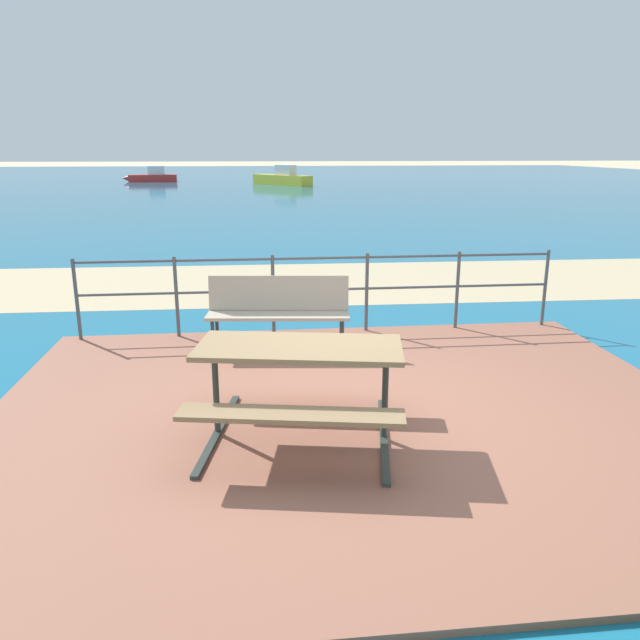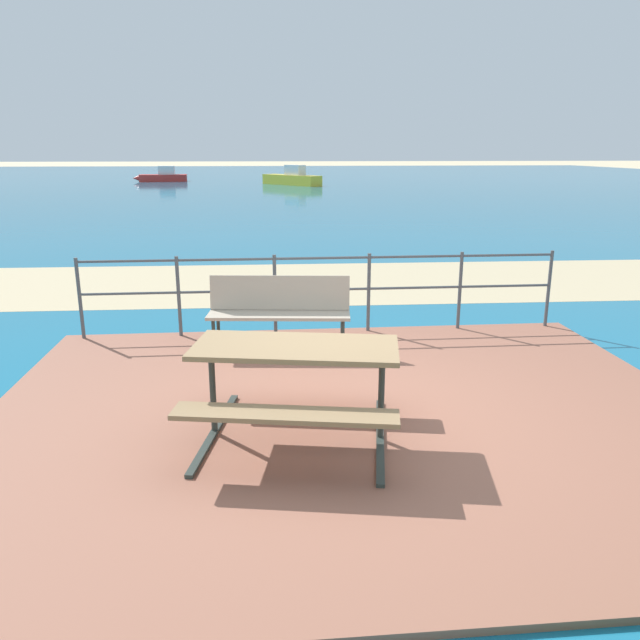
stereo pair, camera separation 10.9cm
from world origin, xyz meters
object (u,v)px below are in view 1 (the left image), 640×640
at_px(picnic_table, 299,368).
at_px(boat_near, 153,176).
at_px(park_bench, 278,306).
at_px(boat_far, 281,178).

bearing_deg(picnic_table, boat_near, 110.35).
xyz_separation_m(park_bench, boat_near, (-7.43, 40.35, -0.20)).
height_order(picnic_table, boat_far, boat_far).
distance_m(picnic_table, boat_near, 43.25).
xyz_separation_m(picnic_table, boat_far, (1.66, 37.19, -0.21)).
distance_m(park_bench, boat_near, 41.03).
bearing_deg(park_bench, boat_near, 106.46).
relative_size(park_bench, boat_far, 0.35).
distance_m(picnic_table, boat_far, 37.23).
bearing_deg(boat_far, park_bench, 138.65).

